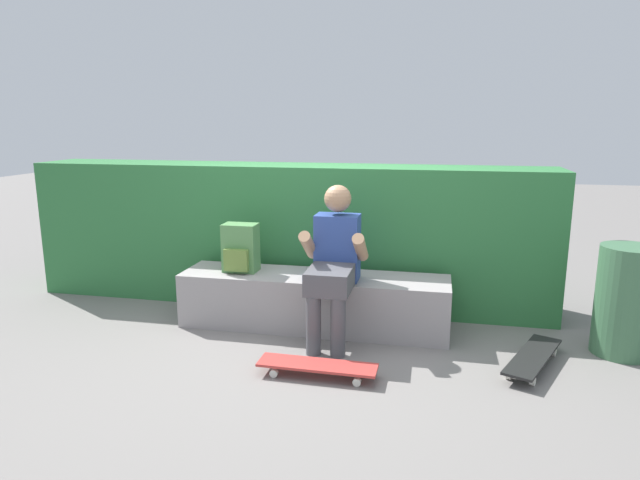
{
  "coord_description": "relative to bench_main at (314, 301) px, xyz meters",
  "views": [
    {
      "loc": [
        0.95,
        -3.84,
        1.67
      ],
      "look_at": [
        0.04,
        0.41,
        0.73
      ],
      "focal_mm": 30.85,
      "sensor_mm": 36.0,
      "label": 1
    }
  ],
  "objects": [
    {
      "name": "person_skater",
      "position": [
        0.21,
        -0.22,
        0.42
      ],
      "size": [
        0.49,
        0.62,
        1.19
      ],
      "color": "#2D4793",
      "rests_on": "ground"
    },
    {
      "name": "skateboard_near_person",
      "position": [
        0.22,
        -0.88,
        -0.15
      ],
      "size": [
        0.8,
        0.21,
        0.09
      ],
      "color": "#BC3833",
      "rests_on": "ground"
    },
    {
      "name": "bench_main",
      "position": [
        0.0,
        0.0,
        0.0
      ],
      "size": [
        2.19,
        0.51,
        0.44
      ],
      "color": "gray",
      "rests_on": "ground"
    },
    {
      "name": "skateboard_beside_bench",
      "position": [
        1.65,
        -0.43,
        -0.15
      ],
      "size": [
        0.5,
        0.81,
        0.09
      ],
      "color": "black",
      "rests_on": "ground"
    },
    {
      "name": "ground_plane",
      "position": [
        0.0,
        -0.36,
        -0.22
      ],
      "size": [
        24.0,
        24.0,
        0.0
      ],
      "primitive_type": "plane",
      "color": "slate"
    },
    {
      "name": "hedge_row",
      "position": [
        -0.4,
        0.65,
        0.42
      ],
      "size": [
        4.79,
        0.61,
        1.28
      ],
      "color": "#2E713A",
      "rests_on": "ground"
    },
    {
      "name": "trash_bin",
      "position": [
        2.32,
        -0.05,
        0.18
      ],
      "size": [
        0.42,
        0.42,
        0.81
      ],
      "color": "#3D6B47",
      "rests_on": "ground"
    },
    {
      "name": "backpack_on_bench",
      "position": [
        -0.62,
        -0.01,
        0.42
      ],
      "size": [
        0.28,
        0.23,
        0.4
      ],
      "color": "#51894C",
      "rests_on": "bench_main"
    }
  ]
}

